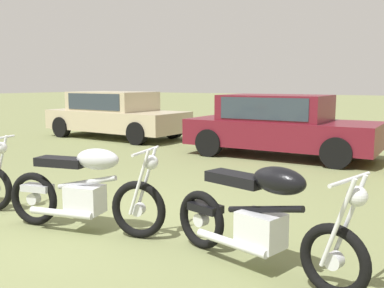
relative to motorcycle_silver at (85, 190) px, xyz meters
The scene contains 5 objects.
ground_plane 0.51m from the motorcycle_silver, 155.38° to the left, with size 120.00×120.00×0.00m, color olive.
motorcycle_silver is the anchor object (origin of this frame).
motorcycle_black 2.14m from the motorcycle_silver, ahead, with size 2.05×0.79×1.02m.
car_beige 8.82m from the motorcycle_silver, 129.77° to the left, with size 4.59×2.02×1.43m.
car_burgundy 6.14m from the motorcycle_silver, 90.28° to the left, with size 4.33×1.93×1.43m.
Camera 1 is at (3.77, -3.55, 1.71)m, focal length 40.99 mm.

